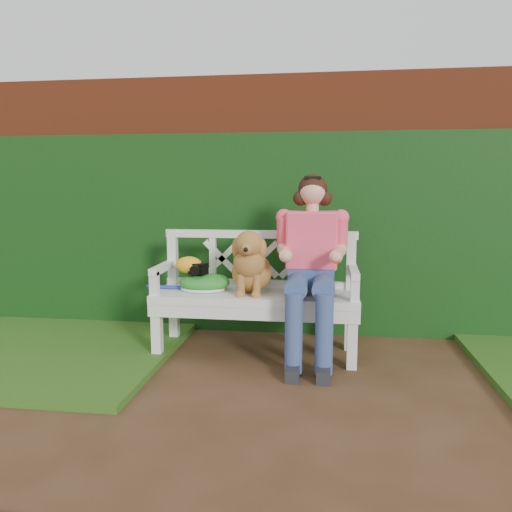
# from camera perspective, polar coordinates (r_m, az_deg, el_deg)

# --- Properties ---
(ground) EXTENTS (60.00, 60.00, 0.00)m
(ground) POSITION_cam_1_polar(r_m,az_deg,el_deg) (2.87, 6.95, -18.06)
(ground) COLOR #402814
(brick_wall) EXTENTS (10.00, 0.30, 2.20)m
(brick_wall) POSITION_cam_1_polar(r_m,az_deg,el_deg) (4.49, 7.63, 5.87)
(brick_wall) COLOR maroon
(brick_wall) RESTS_ON ground
(ivy_hedge) EXTENTS (10.00, 0.18, 1.70)m
(ivy_hedge) POSITION_cam_1_polar(r_m,az_deg,el_deg) (4.28, 7.55, 2.42)
(ivy_hedge) COLOR #163F12
(ivy_hedge) RESTS_ON ground
(grass_left) EXTENTS (2.60, 2.00, 0.05)m
(grass_left) POSITION_cam_1_polar(r_m,az_deg,el_deg) (4.42, -26.13, -9.07)
(grass_left) COLOR #255014
(grass_left) RESTS_ON ground
(garden_bench) EXTENTS (1.62, 0.73, 0.48)m
(garden_bench) POSITION_cam_1_polar(r_m,az_deg,el_deg) (3.77, 0.00, -7.69)
(garden_bench) COLOR white
(garden_bench) RESTS_ON ground
(seated_woman) EXTENTS (0.73, 0.86, 1.30)m
(seated_woman) POSITION_cam_1_polar(r_m,az_deg,el_deg) (3.63, 6.33, -1.76)
(seated_woman) COLOR #D5484E
(seated_woman) RESTS_ON ground
(dog) EXTENTS (0.47, 0.52, 0.48)m
(dog) POSITION_cam_1_polar(r_m,az_deg,el_deg) (3.65, -0.56, -0.56)
(dog) COLOR olive
(dog) RESTS_ON garden_bench
(tennis_racket) EXTENTS (0.70, 0.51, 0.03)m
(tennis_racket) POSITION_cam_1_polar(r_m,az_deg,el_deg) (3.80, -6.52, -3.66)
(tennis_racket) COLOR beige
(tennis_racket) RESTS_ON garden_bench
(green_bag) EXTENTS (0.44, 0.37, 0.13)m
(green_bag) POSITION_cam_1_polar(r_m,az_deg,el_deg) (3.78, -5.92, -2.95)
(green_bag) COLOR #228034
(green_bag) RESTS_ON garden_bench
(camera_item) EXTENTS (0.15, 0.13, 0.08)m
(camera_item) POSITION_cam_1_polar(r_m,az_deg,el_deg) (3.73, -6.61, -1.44)
(camera_item) COLOR black
(camera_item) RESTS_ON green_bag
(baseball_glove) EXTENTS (0.22, 0.18, 0.13)m
(baseball_glove) POSITION_cam_1_polar(r_m,az_deg,el_deg) (3.78, -7.66, -1.01)
(baseball_glove) COLOR orange
(baseball_glove) RESTS_ON green_bag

